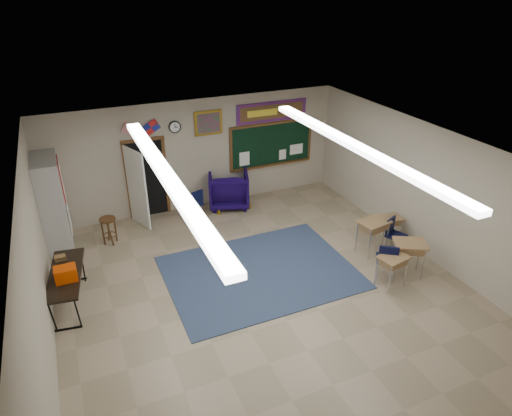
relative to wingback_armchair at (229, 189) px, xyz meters
name	(u,v)px	position (x,y,z in m)	size (l,w,h in m)	color
floor	(267,296)	(-0.74, -4.15, -0.50)	(9.00, 9.00, 0.00)	gray
back_wall	(197,155)	(-0.74, 0.35, 1.00)	(8.00, 0.04, 3.00)	#B0A48F
left_wall	(37,284)	(-4.74, -4.15, 1.00)	(0.04, 9.00, 3.00)	#B0A48F
right_wall	(433,195)	(3.26, -4.15, 1.00)	(0.04, 9.00, 3.00)	#B0A48F
ceiling	(269,157)	(-0.74, -4.15, 2.50)	(8.00, 9.00, 0.04)	silver
area_rug	(260,272)	(-0.54, -3.35, -0.49)	(4.00, 3.00, 0.02)	#2D3956
fluorescent_strips	(269,160)	(-0.74, -4.15, 2.44)	(3.86, 6.00, 0.10)	white
doorway	(144,181)	(-2.24, 0.20, 0.56)	(1.10, 0.89, 2.16)	black
chalkboard	(272,146)	(1.46, 0.31, 0.96)	(2.55, 0.14, 1.30)	brown
bulletin_board	(272,112)	(1.46, 0.32, 1.95)	(2.10, 0.05, 0.55)	#A40E19
framed_art_print	(208,123)	(-0.39, 0.32, 1.85)	(0.75, 0.05, 0.65)	#A37C1F
wall_clock	(175,127)	(-1.29, 0.32, 1.85)	(0.32, 0.05, 0.32)	black
wall_flags	(141,126)	(-2.14, 0.29, 1.98)	(1.16, 0.06, 0.70)	red
storage_cabinet	(53,203)	(-4.45, -0.30, 0.60)	(0.59, 1.25, 2.20)	#A6A6A2
wingback_armchair	(229,189)	(0.00, 0.00, 0.00)	(1.07, 1.10, 1.00)	#100535
student_chair_reading	(193,205)	(-1.18, -0.45, -0.05)	(0.45, 0.45, 0.90)	black
student_chair_desk_a	(386,260)	(1.83, -4.59, -0.06)	(0.44, 0.44, 0.89)	black
student_chair_desk_b	(396,237)	(2.68, -3.86, -0.08)	(0.42, 0.42, 0.84)	black
student_desk_front_left	(372,235)	(2.18, -3.63, -0.04)	(0.76, 0.62, 0.82)	olive
student_desk_front_right	(388,228)	(2.83, -3.40, -0.13)	(0.60, 0.48, 0.67)	olive
student_desk_back_left	(392,269)	(1.76, -4.86, -0.10)	(0.66, 0.54, 0.71)	olive
student_desk_back_right	(408,257)	(2.32, -4.68, -0.05)	(0.83, 0.76, 0.81)	olive
folding_table	(68,287)	(-4.39, -2.81, -0.11)	(0.84, 1.82, 1.00)	black
wooden_stool	(109,230)	(-3.35, -0.76, -0.15)	(0.38, 0.38, 0.68)	#503518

